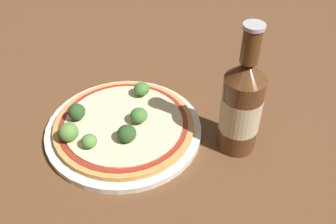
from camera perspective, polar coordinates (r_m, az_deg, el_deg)
The scene contains 10 objects.
ground_plane at distance 0.75m, azimuth -7.45°, elevation -2.93°, with size 3.00×3.00×0.00m, color brown.
plate at distance 0.75m, azimuth -6.41°, elevation -2.50°, with size 0.29×0.29×0.01m.
pizza at distance 0.74m, azimuth -6.42°, elevation -1.79°, with size 0.26×0.26×0.01m.
broccoli_floret_0 at distance 0.69m, azimuth -11.37°, elevation -4.15°, with size 0.03×0.03×0.02m.
broccoli_floret_1 at distance 0.71m, azimuth -14.25°, elevation -2.84°, with size 0.04×0.04×0.03m.
broccoli_floret_2 at distance 0.78m, azimuth -3.84°, elevation 3.38°, with size 0.03×0.03×0.03m.
broccoli_floret_3 at distance 0.72m, azimuth -4.25°, elevation -0.72°, with size 0.03×0.03×0.03m.
broccoli_floret_4 at distance 0.69m, azimuth -6.00°, elevation -3.13°, with size 0.03×0.03×0.03m.
broccoli_floret_5 at distance 0.74m, azimuth -13.11°, elevation 0.03°, with size 0.03×0.03×0.03m.
beer_bottle at distance 0.67m, azimuth 10.62°, elevation 0.92°, with size 0.07×0.07×0.24m.
Camera 1 is at (0.09, -0.54, 0.52)m, focal length 42.00 mm.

